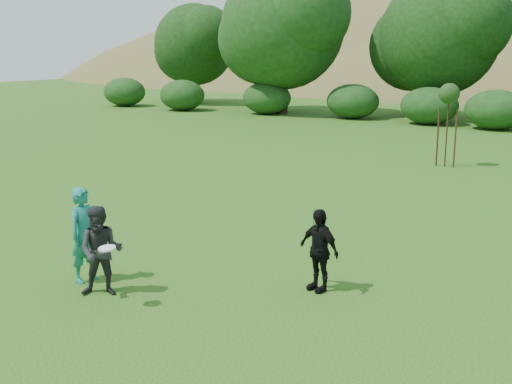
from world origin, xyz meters
TOP-DOWN VIEW (x-y plane):
  - ground at (0.00, 0.00)m, footprint 120.00×120.00m
  - player_teal at (-1.37, -0.45)m, footprint 0.41×0.62m
  - player_grey at (-0.64, -0.79)m, footprint 0.93×0.88m
  - player_black at (2.30, 1.29)m, footprint 0.90×0.58m
  - frisbee at (-0.15, -1.13)m, footprint 0.27×0.27m
  - sapling at (0.85, 13.98)m, footprint 0.70×0.70m

SIDE VIEW (x-z plane):
  - ground at x=0.00m, z-range 0.00..0.00m
  - player_black at x=2.30m, z-range 0.00..1.42m
  - player_grey at x=-0.64m, z-range 0.00..1.51m
  - player_teal at x=-1.37m, z-range 0.00..1.68m
  - frisbee at x=-0.15m, z-range 0.95..1.01m
  - sapling at x=0.85m, z-range 0.99..3.84m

